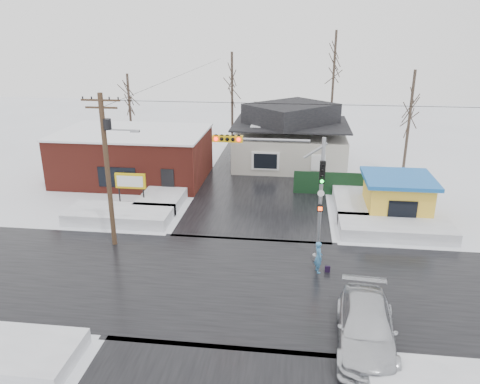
# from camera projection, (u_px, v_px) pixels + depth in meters

# --- Properties ---
(ground) EXTENTS (120.00, 120.00, 0.00)m
(ground) POSITION_uv_depth(u_px,v_px,m) (239.00, 283.00, 23.90)
(ground) COLOR white
(ground) RESTS_ON ground
(road_ns) EXTENTS (10.00, 120.00, 0.02)m
(road_ns) POSITION_uv_depth(u_px,v_px,m) (239.00, 282.00, 23.90)
(road_ns) COLOR black
(road_ns) RESTS_ON ground
(road_ew) EXTENTS (120.00, 10.00, 0.02)m
(road_ew) POSITION_uv_depth(u_px,v_px,m) (239.00, 282.00, 23.90)
(road_ew) COLOR black
(road_ew) RESTS_ON ground
(snowbank_nw) EXTENTS (7.00, 3.00, 0.80)m
(snowbank_nw) POSITION_uv_depth(u_px,v_px,m) (120.00, 215.00, 31.35)
(snowbank_nw) COLOR white
(snowbank_nw) RESTS_ON ground
(snowbank_ne) EXTENTS (7.00, 3.00, 0.80)m
(snowbank_ne) POSITION_uv_depth(u_px,v_px,m) (396.00, 229.00, 29.26)
(snowbank_ne) COLOR white
(snowbank_ne) RESTS_ON ground
(snowbank_nside_w) EXTENTS (3.00, 8.00, 0.80)m
(snowbank_nside_w) POSITION_uv_depth(u_px,v_px,m) (168.00, 192.00, 35.79)
(snowbank_nside_w) COLOR white
(snowbank_nside_w) RESTS_ON ground
(snowbank_nside_e) EXTENTS (3.00, 8.00, 0.80)m
(snowbank_nside_e) POSITION_uv_depth(u_px,v_px,m) (355.00, 199.00, 34.17)
(snowbank_nside_e) COLOR white
(snowbank_nside_e) RESTS_ON ground
(traffic_signal) EXTENTS (6.05, 0.68, 7.00)m
(traffic_signal) POSITION_uv_depth(u_px,v_px,m) (292.00, 182.00, 24.86)
(traffic_signal) COLOR gray
(traffic_signal) RESTS_ON ground
(utility_pole) EXTENTS (3.15, 0.44, 9.00)m
(utility_pole) POSITION_uv_depth(u_px,v_px,m) (108.00, 162.00, 26.37)
(utility_pole) COLOR #382619
(utility_pole) RESTS_ON ground
(brick_building) EXTENTS (12.20, 8.20, 4.12)m
(brick_building) POSITION_uv_depth(u_px,v_px,m) (134.00, 155.00, 39.43)
(brick_building) COLOR maroon
(brick_building) RESTS_ON ground
(marquee_sign) EXTENTS (2.20, 0.21, 2.55)m
(marquee_sign) POSITION_uv_depth(u_px,v_px,m) (130.00, 182.00, 33.17)
(marquee_sign) COLOR black
(marquee_sign) RESTS_ON ground
(house) EXTENTS (10.40, 8.40, 5.76)m
(house) POSITION_uv_depth(u_px,v_px,m) (290.00, 137.00, 43.34)
(house) COLOR beige
(house) RESTS_ON ground
(kiosk) EXTENTS (4.60, 4.60, 2.88)m
(kiosk) POSITION_uv_depth(u_px,v_px,m) (397.00, 197.00, 31.65)
(kiosk) COLOR yellow
(kiosk) RESTS_ON ground
(fence) EXTENTS (8.00, 0.12, 1.80)m
(fence) POSITION_uv_depth(u_px,v_px,m) (346.00, 184.00, 35.93)
(fence) COLOR black
(fence) RESTS_ON ground
(tree_far_left) EXTENTS (3.00, 3.00, 10.00)m
(tree_far_left) POSITION_uv_depth(u_px,v_px,m) (232.00, 73.00, 45.99)
(tree_far_left) COLOR #332821
(tree_far_left) RESTS_ON ground
(tree_far_mid) EXTENTS (3.00, 3.00, 12.00)m
(tree_far_mid) POSITION_uv_depth(u_px,v_px,m) (335.00, 56.00, 46.16)
(tree_far_mid) COLOR #332821
(tree_far_mid) RESTS_ON ground
(tree_far_right) EXTENTS (3.00, 3.00, 9.00)m
(tree_far_right) POSITION_uv_depth(u_px,v_px,m) (413.00, 92.00, 38.79)
(tree_far_right) COLOR #332821
(tree_far_right) RESTS_ON ground
(tree_far_west) EXTENTS (3.00, 3.00, 8.00)m
(tree_far_west) POSITION_uv_depth(u_px,v_px,m) (128.00, 91.00, 45.81)
(tree_far_west) COLOR #332821
(tree_far_west) RESTS_ON ground
(pedestrian) EXTENTS (0.58, 0.73, 1.75)m
(pedestrian) POSITION_uv_depth(u_px,v_px,m) (318.00, 257.00, 24.65)
(pedestrian) COLOR teal
(pedestrian) RESTS_ON ground
(car) EXTENTS (2.75, 5.88, 1.66)m
(car) POSITION_uv_depth(u_px,v_px,m) (366.00, 328.00, 18.98)
(car) COLOR silver
(car) RESTS_ON ground
(shopping_bag) EXTENTS (0.28, 0.13, 0.35)m
(shopping_bag) POSITION_uv_depth(u_px,v_px,m) (327.00, 269.00, 24.83)
(shopping_bag) COLOR black
(shopping_bag) RESTS_ON ground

